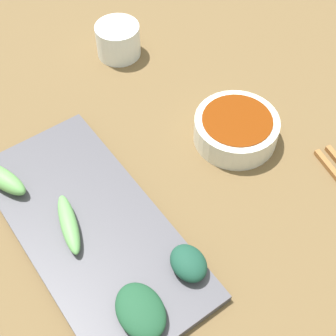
# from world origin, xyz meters

# --- Properties ---
(tabletop) EXTENTS (2.10, 2.10, 0.02)m
(tabletop) POSITION_xyz_m (0.00, 0.00, 0.01)
(tabletop) COLOR brown
(tabletop) RESTS_ON ground
(sauce_bowl) EXTENTS (0.13, 0.13, 0.04)m
(sauce_bowl) POSITION_xyz_m (-0.12, -0.02, 0.04)
(sauce_bowl) COLOR silver
(sauce_bowl) RESTS_ON tabletop
(serving_plate) EXTENTS (0.17, 0.36, 0.01)m
(serving_plate) POSITION_xyz_m (0.13, -0.01, 0.03)
(serving_plate) COLOR #4A484F
(serving_plate) RESTS_ON tabletop
(broccoli_leafy_0) EXTENTS (0.04, 0.05, 0.03)m
(broccoli_leafy_0) POSITION_xyz_m (0.07, 0.11, 0.05)
(broccoli_leafy_0) COLOR #194534
(broccoli_leafy_0) RESTS_ON serving_plate
(broccoli_leafy_1) EXTENTS (0.06, 0.08, 0.02)m
(broccoli_leafy_1) POSITION_xyz_m (0.15, 0.13, 0.04)
(broccoli_leafy_1) COLOR #1D4A2D
(broccoli_leafy_1) RESTS_ON serving_plate
(broccoli_stalk_2) EXTENTS (0.05, 0.09, 0.02)m
(broccoli_stalk_2) POSITION_xyz_m (0.16, -0.02, 0.04)
(broccoli_stalk_2) COLOR #63A256
(broccoli_stalk_2) RESTS_ON serving_plate
(broccoli_stalk_3) EXTENTS (0.05, 0.09, 0.03)m
(broccoli_stalk_3) POSITION_xyz_m (0.20, -0.14, 0.05)
(broccoli_stalk_3) COLOR #65A455
(broccoli_stalk_3) RESTS_ON serving_plate
(tea_cup) EXTENTS (0.08, 0.08, 0.06)m
(tea_cup) POSITION_xyz_m (-0.09, -0.29, 0.05)
(tea_cup) COLOR white
(tea_cup) RESTS_ON tabletop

